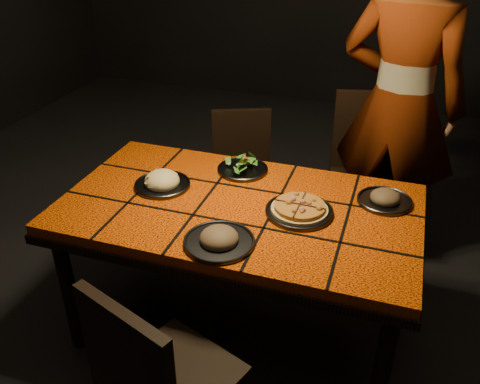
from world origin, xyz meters
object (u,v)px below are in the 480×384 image
(chair_near, at_px, (155,377))
(diner, at_px, (400,106))
(plate_pizza, at_px, (299,210))
(dining_table, at_px, (239,219))
(chair_far_left, at_px, (243,167))
(chair_far_right, at_px, (369,165))
(plate_pasta, at_px, (162,182))

(chair_near, xyz_separation_m, diner, (0.65, 1.75, 0.44))
(chair_near, bearing_deg, diner, -90.10)
(chair_near, relative_size, plate_pizza, 3.00)
(dining_table, xyz_separation_m, chair_far_left, (-0.27, 0.86, -0.20))
(chair_far_right, bearing_deg, chair_far_left, 172.33)
(dining_table, relative_size, chair_far_left, 1.98)
(chair_far_left, bearing_deg, plate_pasta, -123.14)
(dining_table, relative_size, chair_near, 1.80)
(chair_far_left, height_order, plate_pizza, chair_far_left)
(diner, bearing_deg, plate_pasta, 52.80)
(chair_near, bearing_deg, chair_far_left, -61.81)
(chair_far_left, bearing_deg, plate_pizza, -81.53)
(diner, height_order, plate_pizza, diner)
(dining_table, relative_size, plate_pizza, 5.41)
(dining_table, distance_m, plate_pasta, 0.41)
(chair_far_left, height_order, diner, diner)
(plate_pizza, bearing_deg, chair_near, -110.36)
(chair_far_right, relative_size, plate_pasta, 3.67)
(chair_far_right, xyz_separation_m, diner, (0.12, -0.02, 0.39))
(chair_far_right, relative_size, diner, 0.51)
(diner, bearing_deg, chair_far_left, 15.99)
(chair_near, xyz_separation_m, chair_far_left, (-0.23, 1.68, -0.05))
(dining_table, height_order, diner, diner)
(chair_far_left, xyz_separation_m, diner, (0.88, 0.07, 0.49))
(diner, bearing_deg, plate_pizza, 81.04)
(chair_far_left, height_order, chair_far_right, chair_far_right)
(dining_table, distance_m, diner, 1.16)
(chair_far_right, height_order, plate_pasta, chair_far_right)
(chair_far_right, xyz_separation_m, plate_pasta, (-0.90, -0.92, 0.21))
(diner, xyz_separation_m, plate_pasta, (-1.02, -0.90, -0.18))
(plate_pizza, bearing_deg, chair_far_right, 76.57)
(diner, bearing_deg, dining_table, 67.94)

